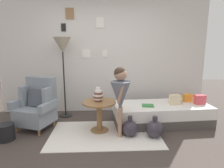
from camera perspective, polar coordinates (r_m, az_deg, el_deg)
ground_plane at (r=3.04m, az=-2.12°, el=-19.64°), size 12.00×12.00×0.00m
gallery_wall at (r=4.56m, az=-2.51°, el=8.06°), size 4.80×0.12×2.60m
rug at (r=3.57m, az=-2.07°, el=-14.56°), size 1.94×1.17×0.01m
armchair at (r=3.96m, az=-21.30°, el=-5.97°), size 0.88×0.77×0.97m
daybed at (r=4.09m, az=14.32°, el=-8.51°), size 1.95×0.93×0.40m
pillow_head at (r=4.28m, az=24.56°, el=-4.21°), size 0.21×0.14×0.19m
pillow_mid at (r=4.37m, az=21.47°, el=-3.82°), size 0.18×0.14×0.16m
pillow_back at (r=4.23m, az=18.21°, el=-4.17°), size 0.22×0.15×0.15m
pillow_extra at (r=4.07m, az=18.09°, el=-4.39°), size 0.22×0.15×0.20m
side_table at (r=3.56m, az=-3.77°, el=-7.64°), size 0.61×0.61×0.57m
vase_striped at (r=3.51m, az=-4.11°, el=-3.40°), size 0.18×0.18×0.26m
floor_lamp at (r=4.26m, az=-14.44°, el=10.10°), size 0.37×0.37×1.74m
person_child at (r=3.24m, az=2.49°, el=-2.50°), size 0.34×0.34×1.22m
book_on_daybed at (r=3.84m, az=10.57°, el=-6.29°), size 0.24×0.19×0.03m
demijohn_near at (r=3.47m, az=5.34°, el=-12.86°), size 0.28×0.28×0.37m
demijohn_far at (r=3.48m, az=12.48°, el=-12.85°), size 0.30×0.30×0.39m
magazine_basket at (r=3.77m, az=-28.90°, el=-12.35°), size 0.28×0.28×0.28m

